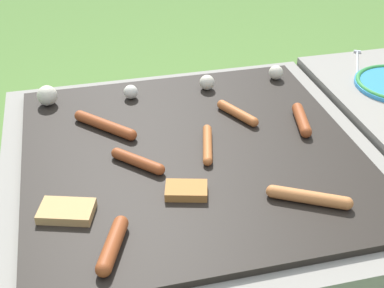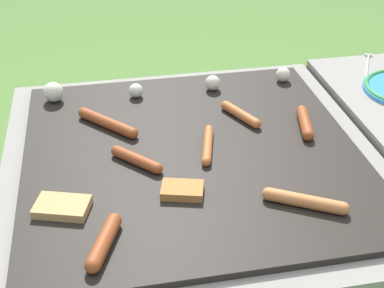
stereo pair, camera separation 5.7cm
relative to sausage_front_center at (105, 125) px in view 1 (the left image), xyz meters
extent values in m
plane|color=#567F38|center=(0.20, -0.15, -0.47)|extent=(14.00, 14.00, 0.00)
cube|color=gray|center=(0.20, -0.15, -0.25)|extent=(0.94, 0.94, 0.44)
cube|color=black|center=(0.20, -0.15, -0.02)|extent=(0.83, 0.83, 0.02)
cylinder|color=#93421E|center=(0.06, -0.18, 0.00)|extent=(0.11, 0.11, 0.03)
sphere|color=#93421E|center=(0.01, -0.14, 0.00)|extent=(0.03, 0.03, 0.03)
sphere|color=#93421E|center=(0.10, -0.23, 0.00)|extent=(0.03, 0.03, 0.03)
cylinder|color=#C6753D|center=(0.40, -0.41, 0.00)|extent=(0.15, 0.10, 0.03)
sphere|color=#C6753D|center=(0.33, -0.37, 0.00)|extent=(0.03, 0.03, 0.03)
sphere|color=#C6753D|center=(0.47, -0.44, 0.00)|extent=(0.03, 0.03, 0.03)
cylinder|color=#B7602D|center=(0.24, -0.15, 0.00)|extent=(0.06, 0.15, 0.02)
sphere|color=#B7602D|center=(0.26, -0.08, 0.00)|extent=(0.02, 0.02, 0.02)
sphere|color=#B7602D|center=(0.22, -0.22, 0.00)|extent=(0.02, 0.02, 0.02)
cylinder|color=#93421E|center=(0.00, 0.00, 0.00)|extent=(0.14, 0.15, 0.03)
sphere|color=#93421E|center=(-0.06, 0.06, 0.00)|extent=(0.03, 0.03, 0.03)
sphere|color=#93421E|center=(0.06, -0.06, 0.00)|extent=(0.03, 0.03, 0.03)
cylinder|color=#93421E|center=(-0.03, -0.45, 0.00)|extent=(0.08, 0.13, 0.03)
sphere|color=#93421E|center=(-0.01, -0.39, 0.00)|extent=(0.03, 0.03, 0.03)
sphere|color=#93421E|center=(-0.06, -0.51, 0.00)|extent=(0.03, 0.03, 0.03)
cylinder|color=#93421E|center=(0.52, -0.10, 0.00)|extent=(0.06, 0.13, 0.03)
sphere|color=#93421E|center=(0.53, -0.04, 0.00)|extent=(0.03, 0.03, 0.03)
sphere|color=#93421E|center=(0.50, -0.16, 0.00)|extent=(0.03, 0.03, 0.03)
cylinder|color=#B7602D|center=(0.36, -0.02, 0.00)|extent=(0.08, 0.12, 0.03)
sphere|color=#B7602D|center=(0.39, -0.08, 0.00)|extent=(0.03, 0.03, 0.03)
sphere|color=#B7602D|center=(0.33, 0.04, 0.00)|extent=(0.03, 0.03, 0.03)
cube|color=#B27033|center=(0.15, -0.31, 0.00)|extent=(0.11, 0.08, 0.02)
cube|color=tan|center=(-0.11, -0.32, 0.00)|extent=(0.13, 0.10, 0.02)
sphere|color=beige|center=(-0.14, 0.18, 0.01)|extent=(0.06, 0.06, 0.06)
sphere|color=silver|center=(0.09, 0.16, 0.01)|extent=(0.04, 0.04, 0.04)
sphere|color=beige|center=(0.32, 0.16, 0.01)|extent=(0.05, 0.05, 0.05)
sphere|color=beige|center=(0.55, 0.18, 0.01)|extent=(0.04, 0.04, 0.04)
cylinder|color=silver|center=(0.85, 0.21, -0.01)|extent=(0.10, 0.17, 0.01)
cube|color=silver|center=(0.90, 0.30, -0.01)|extent=(0.02, 0.02, 0.01)
camera|label=1|loc=(-0.06, -1.22, 0.73)|focal=50.00mm
camera|label=2|loc=(-0.01, -1.24, 0.73)|focal=50.00mm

